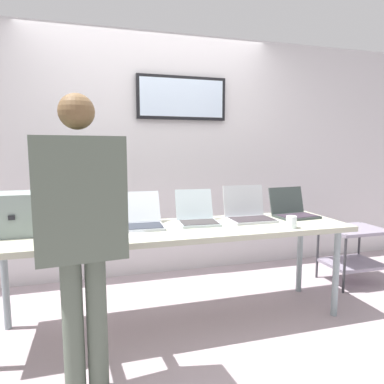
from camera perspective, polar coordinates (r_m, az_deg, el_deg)
ground at (r=2.86m, az=-2.49°, el=-21.19°), size 8.00×8.00×0.04m
back_wall at (r=3.63m, az=-6.68°, el=6.10°), size 8.00×0.11×2.52m
workbench at (r=2.60m, az=-2.57°, el=-7.08°), size 2.69×0.70×0.75m
equipment_box at (r=2.65m, az=-27.29°, el=-3.22°), size 0.37×0.30×0.29m
laptop_station_0 at (r=2.64m, az=-18.27°, el=-4.65°), size 0.37×0.38×0.27m
laptop_station_1 at (r=2.65m, az=-8.29°, el=-4.45°), size 0.31×0.41×0.25m
laptop_station_2 at (r=2.73m, az=0.81°, el=-3.96°), size 0.33×0.36×0.26m
laptop_station_3 at (r=2.89m, az=9.38°, el=-3.35°), size 0.36×0.32×0.28m
laptop_station_4 at (r=3.11m, az=16.48°, el=-2.92°), size 0.37×0.33×0.25m
person at (r=1.86m, az=-18.11°, el=-4.43°), size 0.48×0.62×1.61m
coffee_mug at (r=2.66m, az=16.28°, el=-4.84°), size 0.08×0.08×0.09m
paper_sheet at (r=2.36m, az=-10.68°, el=-7.32°), size 0.27×0.33×0.00m
storage_cart at (r=3.81m, az=25.31°, el=-8.24°), size 0.56×0.44×0.56m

